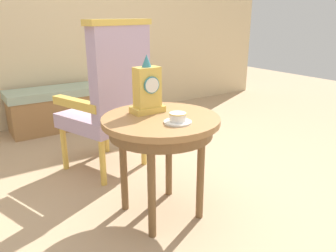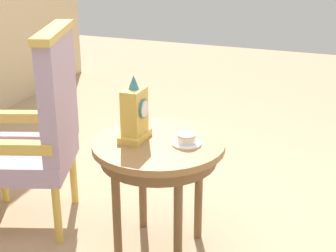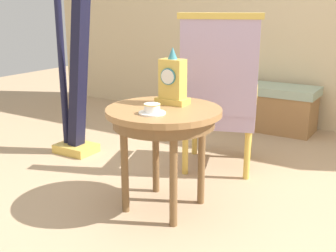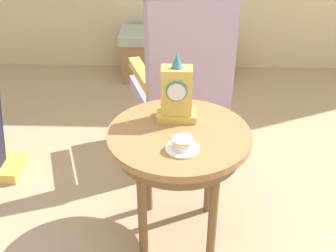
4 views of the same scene
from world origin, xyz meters
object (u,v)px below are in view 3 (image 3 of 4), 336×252
(side_table, at_px, (164,121))
(armchair, at_px, (219,92))
(window_bench, at_px, (266,107))
(harp, at_px, (74,61))
(mantel_clock, at_px, (172,81))
(teacup_left, at_px, (152,109))

(side_table, height_order, armchair, armchair)
(side_table, bearing_deg, window_bench, 91.66)
(side_table, height_order, harp, harp)
(mantel_clock, bearing_deg, armchair, 86.96)
(teacup_left, bearing_deg, harp, 151.95)
(armchair, distance_m, window_bench, 1.32)
(harp, distance_m, window_bench, 1.93)
(teacup_left, distance_m, mantel_clock, 0.29)
(harp, xyz_separation_m, window_bench, (1.06, 1.51, -0.54))
(harp, bearing_deg, teacup_left, -28.05)
(teacup_left, bearing_deg, mantel_clock, 96.47)
(harp, bearing_deg, side_table, -22.43)
(mantel_clock, height_order, armchair, armchair)
(teacup_left, height_order, window_bench, teacup_left)
(side_table, relative_size, harp, 0.36)
(armchair, height_order, harp, harp)
(side_table, xyz_separation_m, armchair, (0.02, 0.71, 0.05))
(teacup_left, height_order, harp, harp)
(teacup_left, xyz_separation_m, harp, (-1.14, 0.61, 0.12))
(teacup_left, xyz_separation_m, armchair, (0.00, 0.86, -0.05))
(side_table, relative_size, window_bench, 0.68)
(armchair, xyz_separation_m, window_bench, (-0.07, 1.26, -0.37))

